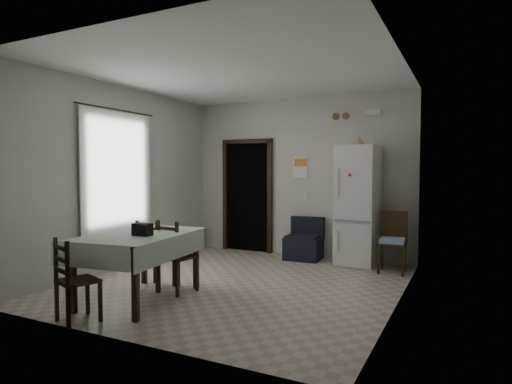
{
  "coord_description": "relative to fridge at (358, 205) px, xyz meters",
  "views": [
    {
      "loc": [
        2.83,
        -5.15,
        1.55
      ],
      "look_at": [
        0.0,
        0.5,
        1.25
      ],
      "focal_mm": 30.0,
      "sensor_mm": 36.0,
      "label": 1
    }
  ],
  "objects": [
    {
      "name": "ground",
      "position": [
        -1.18,
        -1.93,
        -0.99
      ],
      "size": [
        4.5,
        4.5,
        0.0
      ],
      "primitive_type": "plane",
      "color": "#C1B49E",
      "rests_on": "ground"
    },
    {
      "name": "ceiling",
      "position": [
        -1.18,
        -1.93,
        1.91
      ],
      "size": [
        4.2,
        4.5,
        0.02
      ],
      "primitive_type": null,
      "color": "white",
      "rests_on": "ground"
    },
    {
      "name": "wall_back",
      "position": [
        -1.18,
        0.32,
        0.46
      ],
      "size": [
        4.2,
        0.02,
        2.9
      ],
      "primitive_type": null,
      "color": "beige",
      "rests_on": "ground"
    },
    {
      "name": "wall_front",
      "position": [
        -1.18,
        -4.18,
        0.46
      ],
      "size": [
        4.2,
        0.02,
        2.9
      ],
      "primitive_type": null,
      "color": "beige",
      "rests_on": "ground"
    },
    {
      "name": "wall_left",
      "position": [
        -3.28,
        -1.93,
        0.46
      ],
      "size": [
        0.02,
        4.5,
        2.9
      ],
      "primitive_type": null,
      "color": "beige",
      "rests_on": "ground"
    },
    {
      "name": "wall_right",
      "position": [
        0.92,
        -1.93,
        0.46
      ],
      "size": [
        0.02,
        4.5,
        2.9
      ],
      "primitive_type": null,
      "color": "beige",
      "rests_on": "ground"
    },
    {
      "name": "doorway",
      "position": [
        -2.23,
        0.52,
        0.07
      ],
      "size": [
        1.06,
        0.52,
        2.22
      ],
      "color": "black",
      "rests_on": "ground"
    },
    {
      "name": "window_recess",
      "position": [
        -3.33,
        -2.13,
        0.56
      ],
      "size": [
        0.1,
        1.2,
        1.6
      ],
      "primitive_type": "cube",
      "color": "silver",
      "rests_on": "ground"
    },
    {
      "name": "curtain",
      "position": [
        -3.22,
        -2.13,
        0.56
      ],
      "size": [
        0.02,
        1.45,
        1.85
      ],
      "primitive_type": "cube",
      "color": "silver",
      "rests_on": "ground"
    },
    {
      "name": "curtain_rod",
      "position": [
        -3.21,
        -2.13,
        1.51
      ],
      "size": [
        0.02,
        1.6,
        0.02
      ],
      "primitive_type": "cylinder",
      "rotation": [
        1.57,
        0.0,
        0.0
      ],
      "color": "black",
      "rests_on": "ground"
    },
    {
      "name": "calendar",
      "position": [
        -1.13,
        0.31,
        0.63
      ],
      "size": [
        0.28,
        0.02,
        0.4
      ],
      "primitive_type": "cube",
      "color": "white",
      "rests_on": "ground"
    },
    {
      "name": "calendar_image",
      "position": [
        -1.13,
        0.3,
        0.73
      ],
      "size": [
        0.24,
        0.01,
        0.14
      ],
      "primitive_type": "cube",
      "color": "orange",
      "rests_on": "ground"
    },
    {
      "name": "light_switch",
      "position": [
        -1.03,
        0.31,
        0.11
      ],
      "size": [
        0.08,
        0.02,
        0.12
      ],
      "primitive_type": "cube",
      "color": "beige",
      "rests_on": "ground"
    },
    {
      "name": "vent_left",
      "position": [
        -0.48,
        0.3,
        1.53
      ],
      "size": [
        0.12,
        0.03,
        0.12
      ],
      "primitive_type": "cylinder",
      "rotation": [
        1.57,
        0.0,
        0.0
      ],
      "color": "brown",
      "rests_on": "ground"
    },
    {
      "name": "vent_right",
      "position": [
        -0.3,
        0.3,
        1.53
      ],
      "size": [
        0.12,
        0.03,
        0.12
      ],
      "primitive_type": "cylinder",
      "rotation": [
        1.57,
        0.0,
        0.0
      ],
      "color": "brown",
      "rests_on": "ground"
    },
    {
      "name": "emergency_light",
      "position": [
        0.17,
        0.28,
        1.56
      ],
      "size": [
        0.25,
        0.07,
        0.09
      ],
      "primitive_type": "cube",
      "color": "white",
      "rests_on": "ground"
    },
    {
      "name": "fridge",
      "position": [
        0.0,
        0.0,
        0.0
      ],
      "size": [
        0.68,
        0.68,
        1.98
      ],
      "primitive_type": null,
      "rotation": [
        0.0,
        0.0,
        -0.06
      ],
      "color": "silver",
      "rests_on": "ground"
    },
    {
      "name": "tan_cone",
      "position": [
        0.01,
        -0.1,
        1.07
      ],
      "size": [
        0.22,
        0.22,
        0.17
      ],
      "primitive_type": "cone",
      "rotation": [
        0.0,
        0.0,
        0.09
      ],
      "color": "tan",
      "rests_on": "fridge"
    },
    {
      "name": "navy_seat",
      "position": [
        -0.96,
        0.0,
        -0.62
      ],
      "size": [
        0.64,
        0.62,
        0.74
      ],
      "primitive_type": null,
      "rotation": [
        0.0,
        0.0,
        0.05
      ],
      "color": "black",
      "rests_on": "ground"
    },
    {
      "name": "corner_chair",
      "position": [
        0.61,
        -0.35,
        -0.52
      ],
      "size": [
        0.42,
        0.42,
        0.94
      ],
      "primitive_type": null,
      "rotation": [
        0.0,
        0.0,
        0.03
      ],
      "color": "black",
      "rests_on": "ground"
    },
    {
      "name": "dining_table",
      "position": [
        -1.89,
        -3.13,
        -0.59
      ],
      "size": [
        1.2,
        1.66,
        0.81
      ],
      "primitive_type": null,
      "rotation": [
        0.0,
        0.0,
        0.12
      ],
      "color": "#AABBA0",
      "rests_on": "ground"
    },
    {
      "name": "black_bag",
      "position": [
        -1.76,
        -3.24,
        -0.11
      ],
      "size": [
        0.22,
        0.13,
        0.14
      ],
      "primitive_type": "cube",
      "rotation": [
        0.0,
        0.0,
        -0.0
      ],
      "color": "black",
      "rests_on": "dining_table"
    },
    {
      "name": "dining_chair_far_left",
      "position": [
        -2.08,
        -2.63,
        -0.53
      ],
      "size": [
        0.4,
        0.4,
        0.91
      ],
      "primitive_type": null,
      "rotation": [
        0.0,
        0.0,
        3.12
      ],
      "color": "black",
      "rests_on": "ground"
    },
    {
      "name": "dining_chair_far_right",
      "position": [
        -1.7,
        -2.65,
        -0.52
      ],
      "size": [
        0.46,
        0.46,
        0.94
      ],
      "primitive_type": null,
      "rotation": [
        0.0,
        0.0,
        2.97
      ],
      "color": "black",
      "rests_on": "ground"
    },
    {
      "name": "dining_chair_near_head",
      "position": [
        -1.95,
        -4.01,
        -0.55
      ],
      "size": [
        0.48,
        0.48,
        0.88
      ],
      "primitive_type": null,
      "rotation": [
        0.0,
        0.0,
        2.8
      ],
      "color": "black",
      "rests_on": "ground"
    }
  ]
}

